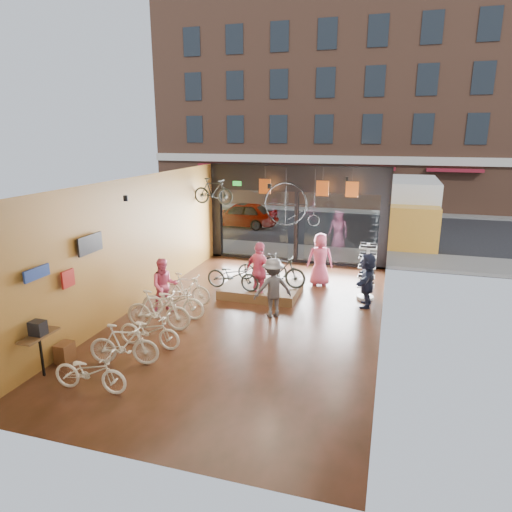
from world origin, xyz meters
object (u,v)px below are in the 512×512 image
at_px(street_car, 241,214).
at_px(customer_2, 260,272).
at_px(customer_4, 320,259).
at_px(sunglasses_rack, 367,272).
at_px(penny_farthing, 295,206).
at_px(display_bike_right, 262,267).
at_px(customer_5, 367,280).
at_px(box_truck, 410,212).
at_px(display_bike_left, 233,275).
at_px(floor_bike_1, 124,344).
at_px(floor_bike_2, 149,331).
at_px(floor_bike_0, 90,372).
at_px(customer_3, 273,288).
at_px(display_platform, 261,290).
at_px(floor_bike_3, 158,310).
at_px(customer_1, 164,286).
at_px(floor_bike_4, 173,301).
at_px(hung_bike, 213,191).
at_px(display_bike_mid, 279,271).
at_px(floor_bike_5, 186,289).

relative_size(street_car, customer_2, 2.17).
xyz_separation_m(customer_4, sunglasses_rack, (1.58, -0.95, -0.01)).
bearing_deg(penny_farthing, display_bike_right, -108.10).
bearing_deg(customer_5, box_truck, 174.10).
bearing_deg(display_bike_left, box_truck, -24.21).
height_order(floor_bike_1, floor_bike_2, floor_bike_1).
bearing_deg(floor_bike_0, customer_3, -31.29).
xyz_separation_m(street_car, floor_bike_0, (2.36, -16.46, -0.27)).
distance_m(floor_bike_2, display_platform, 4.60).
bearing_deg(sunglasses_rack, penny_farthing, 124.62).
distance_m(box_truck, display_bike_left, 11.10).
bearing_deg(display_platform, floor_bike_1, -107.63).
bearing_deg(floor_bike_3, floor_bike_2, -168.52).
bearing_deg(floor_bike_0, display_bike_left, -12.94).
bearing_deg(floor_bike_3, customer_4, -40.65).
xyz_separation_m(customer_1, customer_2, (2.34, 1.65, 0.13)).
bearing_deg(floor_bike_4, floor_bike_1, 179.98).
relative_size(customer_4, customer_5, 1.10).
bearing_deg(penny_farthing, customer_3, -85.75).
relative_size(display_bike_left, customer_2, 0.93).
xyz_separation_m(customer_2, customer_3, (0.70, -1.08, -0.08)).
distance_m(floor_bike_0, display_platform, 6.61).
bearing_deg(customer_1, floor_bike_1, -111.52).
bearing_deg(street_car, customer_3, 22.57).
height_order(sunglasses_rack, hung_bike, hung_bike).
xyz_separation_m(sunglasses_rack, hung_bike, (-5.70, 1.75, 2.04)).
height_order(floor_bike_1, floor_bike_3, floor_bike_3).
distance_m(floor_bike_1, customer_4, 7.49).
distance_m(customer_4, hung_bike, 4.66).
height_order(display_platform, display_bike_mid, display_bike_mid).
xyz_separation_m(floor_bike_5, customer_1, (-0.30, -0.78, 0.32)).
height_order(customer_2, sunglasses_rack, customer_2).
distance_m(floor_bike_5, hung_bike, 4.48).
bearing_deg(display_bike_mid, floor_bike_1, 162.42).
bearing_deg(floor_bike_2, sunglasses_rack, -43.85).
relative_size(floor_bike_3, customer_5, 1.09).
height_order(floor_bike_5, display_bike_left, display_bike_left).
height_order(display_platform, customer_5, customer_5).
distance_m(display_bike_left, display_bike_right, 1.34).
bearing_deg(floor_bike_0, display_bike_mid, -22.89).
height_order(floor_bike_1, customer_3, customer_3).
xyz_separation_m(display_platform, customer_2, (0.11, -0.56, 0.78)).
bearing_deg(display_bike_left, display_bike_mid, -58.52).
bearing_deg(customer_2, customer_1, 63.73).
bearing_deg(customer_1, customer_4, 11.52).
xyz_separation_m(display_bike_mid, customer_3, (0.24, -1.68, 0.02)).
height_order(display_bike_right, customer_4, customer_4).
distance_m(floor_bike_0, sunglasses_rack, 8.50).
relative_size(display_platform, display_bike_left, 1.40).
bearing_deg(customer_2, display_platform, -50.62).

